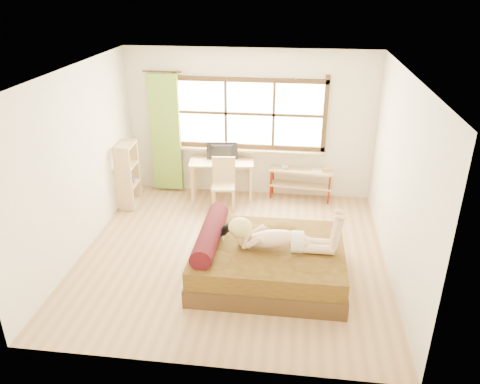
# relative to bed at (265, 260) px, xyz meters

# --- Properties ---
(floor) EXTENTS (4.50, 4.50, 0.00)m
(floor) POSITION_rel_bed_xyz_m (-0.52, 0.53, -0.28)
(floor) COLOR #9E754C
(floor) RESTS_ON ground
(ceiling) EXTENTS (4.50, 4.50, 0.00)m
(ceiling) POSITION_rel_bed_xyz_m (-0.52, 0.53, 2.42)
(ceiling) COLOR white
(ceiling) RESTS_ON wall_back
(wall_back) EXTENTS (4.50, 0.00, 4.50)m
(wall_back) POSITION_rel_bed_xyz_m (-0.52, 2.78, 1.07)
(wall_back) COLOR silver
(wall_back) RESTS_ON floor
(wall_front) EXTENTS (4.50, 0.00, 4.50)m
(wall_front) POSITION_rel_bed_xyz_m (-0.52, -1.72, 1.07)
(wall_front) COLOR silver
(wall_front) RESTS_ON floor
(wall_left) EXTENTS (0.00, 4.50, 4.50)m
(wall_left) POSITION_rel_bed_xyz_m (-2.77, 0.53, 1.07)
(wall_left) COLOR silver
(wall_left) RESTS_ON floor
(wall_right) EXTENTS (0.00, 4.50, 4.50)m
(wall_right) POSITION_rel_bed_xyz_m (1.73, 0.53, 1.07)
(wall_right) COLOR silver
(wall_right) RESTS_ON floor
(window) EXTENTS (2.80, 0.16, 1.46)m
(window) POSITION_rel_bed_xyz_m (-0.52, 2.75, 1.23)
(window) COLOR #FFEDBF
(window) RESTS_ON wall_back
(curtain) EXTENTS (0.55, 0.10, 2.20)m
(curtain) POSITION_rel_bed_xyz_m (-2.07, 2.66, 0.87)
(curtain) COLOR olive
(curtain) RESTS_ON wall_back
(bed) EXTENTS (2.04, 1.64, 0.78)m
(bed) POSITION_rel_bed_xyz_m (0.00, 0.00, 0.00)
(bed) COLOR #382510
(bed) RESTS_ON floor
(woman) EXTENTS (1.43, 0.41, 0.61)m
(woman) POSITION_rel_bed_xyz_m (0.20, -0.05, 0.54)
(woman) COLOR #DCB28E
(woman) RESTS_ON bed
(kitten) EXTENTS (0.31, 0.12, 0.25)m
(kitten) POSITION_rel_bed_xyz_m (-0.67, 0.10, 0.36)
(kitten) COLOR black
(kitten) RESTS_ON bed
(desk) EXTENTS (1.21, 0.65, 0.73)m
(desk) POSITION_rel_bed_xyz_m (-0.99, 2.48, 0.35)
(desk) COLOR tan
(desk) RESTS_ON floor
(monitor) EXTENTS (0.57, 0.13, 0.33)m
(monitor) POSITION_rel_bed_xyz_m (-0.99, 2.53, 0.61)
(monitor) COLOR black
(monitor) RESTS_ON desk
(chair) EXTENTS (0.45, 0.45, 0.91)m
(chair) POSITION_rel_bed_xyz_m (-0.90, 2.11, 0.23)
(chair) COLOR tan
(chair) RESTS_ON floor
(pipe_shelf) EXTENTS (1.19, 0.41, 0.66)m
(pipe_shelf) POSITION_rel_bed_xyz_m (0.47, 2.60, 0.15)
(pipe_shelf) COLOR tan
(pipe_shelf) RESTS_ON floor
(cup) EXTENTS (0.12, 0.12, 0.09)m
(cup) POSITION_rel_bed_xyz_m (0.16, 2.60, 0.35)
(cup) COLOR gray
(cup) RESTS_ON pipe_shelf
(book) EXTENTS (0.20, 0.26, 0.02)m
(book) POSITION_rel_bed_xyz_m (0.66, 2.60, 0.31)
(book) COLOR gray
(book) RESTS_ON pipe_shelf
(bookshelf) EXTENTS (0.31, 0.52, 1.18)m
(bookshelf) POSITION_rel_bed_xyz_m (-2.60, 1.93, 0.32)
(bookshelf) COLOR tan
(bookshelf) RESTS_ON floor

